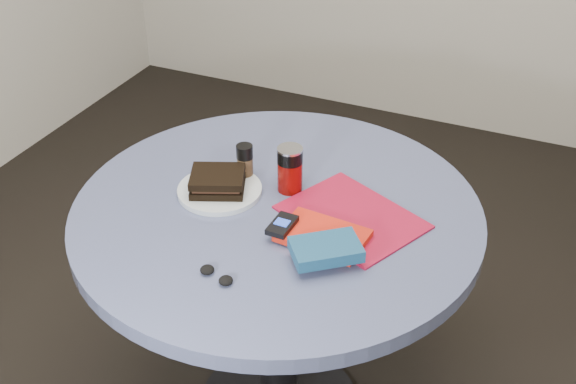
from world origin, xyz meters
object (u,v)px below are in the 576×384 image
at_px(pepper_grinder, 245,162).
at_px(red_book, 323,235).
at_px(magazine, 352,217).
at_px(table, 277,259).
at_px(plate, 220,190).
at_px(novel, 326,249).
at_px(headphones, 216,275).
at_px(sandwich, 218,181).
at_px(mp3_player, 282,225).
at_px(soda_can, 290,169).

xyz_separation_m(pepper_grinder, red_book, (0.28, -0.16, -0.04)).
bearing_deg(magazine, table, -146.06).
relative_size(plate, novel, 1.42).
relative_size(plate, pepper_grinder, 2.18).
relative_size(table, headphones, 10.97).
xyz_separation_m(red_book, headphones, (-0.16, -0.21, -0.01)).
bearing_deg(sandwich, red_book, -13.08).
relative_size(table, magazine, 3.20).
xyz_separation_m(pepper_grinder, novel, (0.31, -0.23, -0.01)).
xyz_separation_m(table, headphones, (-0.01, -0.29, 0.17)).
relative_size(red_book, mp3_player, 2.28).
relative_size(magazine, headphones, 3.43).
distance_m(plate, magazine, 0.34).
height_order(plate, magazine, plate).
height_order(pepper_grinder, magazine, pepper_grinder).
bearing_deg(soda_can, plate, -151.34).
distance_m(sandwich, novel, 0.37).
distance_m(magazine, headphones, 0.37).
bearing_deg(novel, red_book, 77.41).
bearing_deg(novel, headphones, 178.32).
relative_size(red_book, headphones, 2.13).
relative_size(soda_can, mp3_player, 1.41).
xyz_separation_m(sandwich, headphones, (0.15, -0.29, -0.03)).
distance_m(sandwich, magazine, 0.34).
xyz_separation_m(red_book, mp3_player, (-0.09, -0.02, 0.01)).
bearing_deg(novel, mp3_player, 119.47).
xyz_separation_m(mp3_player, headphones, (-0.07, -0.19, -0.02)).
xyz_separation_m(table, pepper_grinder, (-0.13, 0.08, 0.21)).
relative_size(pepper_grinder, magazine, 0.31).
xyz_separation_m(novel, headphones, (-0.19, -0.14, -0.03)).
relative_size(plate, headphones, 2.31).
bearing_deg(novel, plate, 118.23).
bearing_deg(red_book, pepper_grinder, 154.35).
distance_m(table, red_book, 0.25).
bearing_deg(magazine, pepper_grinder, -164.76).
bearing_deg(red_book, plate, 170.51).
distance_m(soda_can, mp3_player, 0.19).
bearing_deg(table, soda_can, 90.54).
distance_m(plate, red_book, 0.32).
xyz_separation_m(soda_can, mp3_player, (0.06, -0.18, -0.03)).
bearing_deg(magazine, headphones, -95.32).
xyz_separation_m(plate, novel, (0.34, -0.15, 0.03)).
bearing_deg(red_book, table, 156.79).
bearing_deg(magazine, mp3_player, -108.94).
xyz_separation_m(table, red_book, (0.15, -0.08, 0.18)).
xyz_separation_m(table, sandwich, (-0.16, -0.01, 0.20)).
relative_size(table, novel, 6.74).
bearing_deg(plate, novel, -23.54).
distance_m(sandwich, soda_can, 0.18).
height_order(sandwich, magazine, sandwich).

